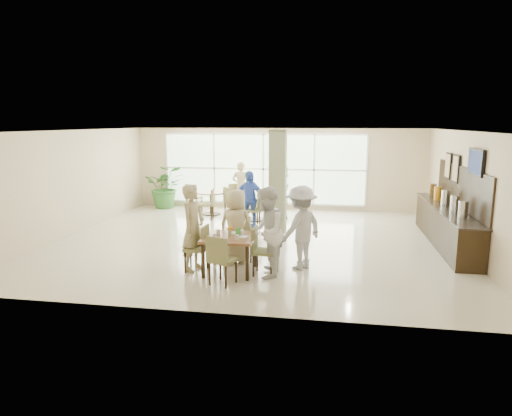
% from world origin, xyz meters
% --- Properties ---
extents(ground, '(10.00, 10.00, 0.00)m').
position_xyz_m(ground, '(0.00, 0.00, 0.00)').
color(ground, beige).
rests_on(ground, ground).
extents(room_shell, '(10.00, 10.00, 10.00)m').
position_xyz_m(room_shell, '(0.00, 0.00, 1.70)').
color(room_shell, white).
rests_on(room_shell, ground).
extents(window_bank, '(7.00, 0.04, 7.00)m').
position_xyz_m(window_bank, '(-0.50, 4.46, 1.40)').
color(window_bank, silver).
rests_on(window_bank, ground).
extents(column, '(0.45, 0.45, 2.80)m').
position_xyz_m(column, '(0.40, 1.20, 1.40)').
color(column, '#727652').
rests_on(column, ground).
extents(main_table, '(1.04, 1.04, 0.75)m').
position_xyz_m(main_table, '(-0.12, -2.48, 0.67)').
color(main_table, brown).
rests_on(main_table, ground).
extents(round_table_left, '(1.00, 1.00, 0.75)m').
position_xyz_m(round_table_left, '(-2.04, 3.20, 0.55)').
color(round_table_left, brown).
rests_on(round_table_left, ground).
extents(round_table_right, '(1.07, 1.07, 0.75)m').
position_xyz_m(round_table_right, '(-0.48, 2.56, 0.57)').
color(round_table_right, brown).
rests_on(round_table_right, ground).
extents(chairs_main_table, '(1.87, 2.07, 0.95)m').
position_xyz_m(chairs_main_table, '(-0.09, -2.46, 0.47)').
color(chairs_main_table, olive).
rests_on(chairs_main_table, ground).
extents(chairs_table_left, '(2.05, 1.81, 0.95)m').
position_xyz_m(chairs_table_left, '(-2.01, 3.26, 0.47)').
color(chairs_table_left, olive).
rests_on(chairs_table_left, ground).
extents(chairs_table_right, '(2.13, 1.95, 0.95)m').
position_xyz_m(chairs_table_right, '(-0.50, 2.60, 0.47)').
color(chairs_table_right, olive).
rests_on(chairs_table_right, ground).
extents(tabletop_clutter, '(0.70, 0.79, 0.21)m').
position_xyz_m(tabletop_clutter, '(-0.10, -2.50, 0.81)').
color(tabletop_clutter, white).
rests_on(tabletop_clutter, main_table).
extents(buffet_counter, '(0.64, 4.70, 1.95)m').
position_xyz_m(buffet_counter, '(4.70, 0.51, 0.55)').
color(buffet_counter, black).
rests_on(buffet_counter, ground).
extents(wall_tv, '(0.06, 1.00, 0.58)m').
position_xyz_m(wall_tv, '(4.94, -0.60, 2.15)').
color(wall_tv, black).
rests_on(wall_tv, ground).
extents(framed_art_a, '(0.05, 0.55, 0.70)m').
position_xyz_m(framed_art_a, '(4.95, 1.00, 1.85)').
color(framed_art_a, black).
rests_on(framed_art_a, ground).
extents(framed_art_b, '(0.05, 0.55, 0.70)m').
position_xyz_m(framed_art_b, '(4.95, 1.80, 1.85)').
color(framed_art_b, black).
rests_on(framed_art_b, ground).
extents(potted_plant, '(1.67, 1.67, 1.51)m').
position_xyz_m(potted_plant, '(-3.93, 4.08, 0.75)').
color(potted_plant, '#306829').
rests_on(potted_plant, ground).
extents(teen_left, '(0.57, 0.73, 1.78)m').
position_xyz_m(teen_left, '(-0.89, -2.44, 0.89)').
color(teen_left, tan).
rests_on(teen_left, ground).
extents(teen_far, '(0.86, 0.57, 1.61)m').
position_xyz_m(teen_far, '(-0.13, -1.80, 0.81)').
color(teen_far, tan).
rests_on(teen_far, ground).
extents(teen_right, '(0.70, 0.89, 1.79)m').
position_xyz_m(teen_right, '(0.64, -2.60, 0.90)').
color(teen_right, white).
rests_on(teen_right, ground).
extents(teen_standing, '(1.20, 1.28, 1.74)m').
position_xyz_m(teen_standing, '(1.27, -1.99, 0.87)').
color(teen_standing, '#B6B6B8').
rests_on(teen_standing, ground).
extents(adult_a, '(1.07, 0.77, 1.63)m').
position_xyz_m(adult_a, '(-0.48, 1.65, 0.82)').
color(adult_a, '#4368C9').
rests_on(adult_a, ground).
extents(adult_b, '(1.16, 1.80, 1.79)m').
position_xyz_m(adult_b, '(0.31, 2.67, 0.90)').
color(adult_b, white).
rests_on(adult_b, ground).
extents(adult_standing, '(0.64, 0.43, 1.71)m').
position_xyz_m(adult_standing, '(-1.17, 3.86, 0.85)').
color(adult_standing, tan).
rests_on(adult_standing, ground).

